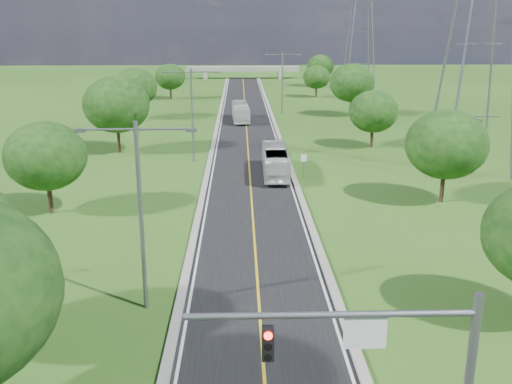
% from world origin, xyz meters
% --- Properties ---
extents(ground, '(260.00, 260.00, 0.00)m').
position_xyz_m(ground, '(0.00, 60.00, 0.00)').
color(ground, '#264A15').
rests_on(ground, ground).
extents(road, '(8.00, 150.00, 0.06)m').
position_xyz_m(road, '(0.00, 66.00, 0.03)').
color(road, black).
rests_on(road, ground).
extents(curb_left, '(0.50, 150.00, 0.22)m').
position_xyz_m(curb_left, '(-4.25, 66.00, 0.11)').
color(curb_left, gray).
rests_on(curb_left, ground).
extents(curb_right, '(0.50, 150.00, 0.22)m').
position_xyz_m(curb_right, '(4.25, 66.00, 0.11)').
color(curb_right, gray).
rests_on(curb_right, ground).
extents(signal_mast, '(8.54, 0.33, 7.20)m').
position_xyz_m(signal_mast, '(3.68, -1.00, 4.91)').
color(signal_mast, slate).
rests_on(signal_mast, ground).
extents(speed_limit_sign, '(0.55, 0.09, 2.40)m').
position_xyz_m(speed_limit_sign, '(5.20, 37.98, 1.60)').
color(speed_limit_sign, slate).
rests_on(speed_limit_sign, ground).
extents(overpass, '(30.00, 3.00, 3.20)m').
position_xyz_m(overpass, '(0.00, 140.00, 2.41)').
color(overpass, gray).
rests_on(overpass, ground).
extents(streetlight_near_left, '(5.90, 0.25, 10.00)m').
position_xyz_m(streetlight_near_left, '(-6.00, 12.00, 5.94)').
color(streetlight_near_left, slate).
rests_on(streetlight_near_left, ground).
extents(streetlight_mid_left, '(5.90, 0.25, 10.00)m').
position_xyz_m(streetlight_mid_left, '(-6.00, 45.00, 5.94)').
color(streetlight_mid_left, slate).
rests_on(streetlight_mid_left, ground).
extents(streetlight_far_right, '(5.90, 0.25, 10.00)m').
position_xyz_m(streetlight_far_right, '(6.00, 78.00, 5.94)').
color(streetlight_far_right, slate).
rests_on(streetlight_far_right, ground).
extents(power_tower_near, '(9.00, 6.40, 28.00)m').
position_xyz_m(power_tower_near, '(22.00, 40.00, 14.01)').
color(power_tower_near, slate).
rests_on(power_tower_near, ground).
extents(power_tower_far, '(9.00, 6.40, 28.00)m').
position_xyz_m(power_tower_far, '(26.00, 115.00, 14.01)').
color(power_tower_far, slate).
rests_on(power_tower_far, ground).
extents(tree_lb, '(6.30, 6.30, 7.33)m').
position_xyz_m(tree_lb, '(-16.00, 28.00, 4.64)').
color(tree_lb, black).
rests_on(tree_lb, ground).
extents(tree_lc, '(7.56, 7.56, 8.79)m').
position_xyz_m(tree_lc, '(-15.00, 50.00, 5.58)').
color(tree_lc, black).
rests_on(tree_lc, ground).
extents(tree_ld, '(6.72, 6.72, 7.82)m').
position_xyz_m(tree_ld, '(-17.00, 74.00, 4.95)').
color(tree_ld, black).
rests_on(tree_ld, ground).
extents(tree_le, '(5.88, 5.88, 6.84)m').
position_xyz_m(tree_le, '(-14.50, 98.00, 4.33)').
color(tree_le, black).
rests_on(tree_le, ground).
extents(tree_rb, '(6.72, 6.72, 7.82)m').
position_xyz_m(tree_rb, '(16.00, 30.00, 4.95)').
color(tree_rb, black).
rests_on(tree_rb, ground).
extents(tree_rc, '(5.88, 5.88, 6.84)m').
position_xyz_m(tree_rc, '(15.00, 52.00, 4.33)').
color(tree_rc, black).
rests_on(tree_rc, ground).
extents(tree_rd, '(7.14, 7.14, 8.30)m').
position_xyz_m(tree_rd, '(17.00, 76.00, 5.27)').
color(tree_rd, black).
rests_on(tree_rd, ground).
extents(tree_re, '(5.46, 5.46, 6.35)m').
position_xyz_m(tree_re, '(14.50, 100.00, 4.02)').
color(tree_re, black).
rests_on(tree_re, ground).
extents(tree_rf, '(6.30, 6.30, 7.33)m').
position_xyz_m(tree_rf, '(18.00, 120.00, 4.64)').
color(tree_rf, black).
rests_on(tree_rf, ground).
extents(bus_outbound, '(2.53, 10.09, 2.80)m').
position_xyz_m(bus_outbound, '(2.51, 39.07, 1.46)').
color(bus_outbound, silver).
rests_on(bus_outbound, road).
extents(bus_inbound, '(2.76, 9.99, 2.76)m').
position_xyz_m(bus_inbound, '(-0.80, 71.32, 1.44)').
color(bus_inbound, silver).
rests_on(bus_inbound, road).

